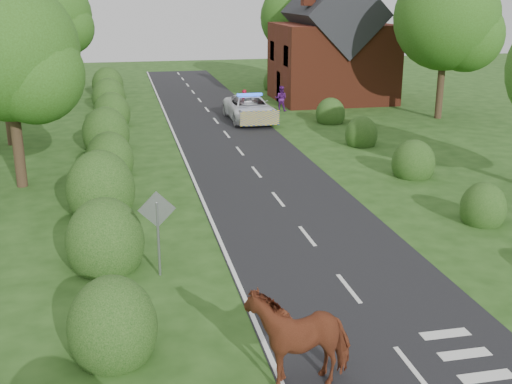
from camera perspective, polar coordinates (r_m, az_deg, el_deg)
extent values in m
plane|color=#234616|center=(17.96, 8.24, -8.53)|extent=(120.00, 120.00, 0.00)
cube|color=black|center=(31.61, -1.11, 3.22)|extent=(6.00, 70.00, 0.02)
cube|color=white|center=(14.76, 13.74, -15.01)|extent=(0.12, 1.80, 0.01)
cube|color=white|center=(17.95, 8.24, -8.46)|extent=(0.12, 1.80, 0.01)
cube|color=white|center=(21.42, 4.57, -3.91)|extent=(0.12, 1.80, 0.01)
cube|color=white|center=(25.05, 1.97, -0.63)|extent=(0.12, 1.80, 0.01)
cube|color=white|center=(28.77, 0.04, 1.80)|extent=(0.12, 1.80, 0.01)
cube|color=white|center=(32.56, -1.45, 3.67)|extent=(0.12, 1.80, 0.01)
cube|color=white|center=(36.40, -2.63, 5.15)|extent=(0.12, 1.80, 0.01)
cube|color=white|center=(40.27, -3.59, 6.34)|extent=(0.12, 1.80, 0.01)
cube|color=white|center=(44.16, -4.38, 7.33)|extent=(0.12, 1.80, 0.01)
cube|color=white|center=(48.07, -5.05, 8.15)|extent=(0.12, 1.80, 0.01)
cube|color=white|center=(51.99, -5.62, 8.84)|extent=(0.12, 1.80, 0.01)
cube|color=white|center=(55.92, -6.11, 9.44)|extent=(0.12, 1.80, 0.01)
cube|color=white|center=(59.86, -6.54, 9.96)|extent=(0.12, 1.80, 0.01)
cube|color=white|center=(63.81, -6.91, 10.42)|extent=(0.12, 1.80, 0.01)
cube|color=white|center=(31.20, -6.35, 2.95)|extent=(0.12, 70.00, 0.01)
cube|color=white|center=(14.94, 19.79, -15.17)|extent=(1.20, 0.35, 0.01)
cube|color=white|center=(15.58, 18.04, -13.53)|extent=(1.20, 0.35, 0.01)
cube|color=white|center=(16.25, 16.46, -12.00)|extent=(1.20, 0.35, 0.01)
ellipsoid|color=#0D370D|center=(14.92, -12.63, -11.71)|extent=(2.00, 2.10, 2.40)
ellipsoid|color=#0D370D|center=(19.42, -13.26, -4.38)|extent=(2.30, 2.41, 2.70)
ellipsoid|color=#0D370D|center=(24.12, -13.64, 0.14)|extent=(2.50, 2.62, 3.00)
ellipsoid|color=#0D370D|center=(28.97, -12.87, 2.82)|extent=(2.10, 2.20, 2.50)
ellipsoid|color=#0D370D|center=(33.82, -13.20, 5.03)|extent=(2.40, 2.52, 2.80)
ellipsoid|color=#0D370D|center=(39.71, -12.69, 6.81)|extent=(2.20, 2.31, 2.60)
ellipsoid|color=#0D370D|center=(45.62, -12.95, 8.18)|extent=(2.30, 2.41, 2.70)
ellipsoid|color=#0D370D|center=(51.56, -13.04, 9.25)|extent=(2.40, 2.52, 2.80)
ellipsoid|color=#0D370D|center=(23.81, 19.54, -1.39)|extent=(1.60, 1.68, 1.90)
ellipsoid|color=#0D370D|center=(28.91, 13.81, 2.50)|extent=(1.90, 2.00, 2.10)
ellipsoid|color=#0D370D|center=(34.21, 9.34, 5.03)|extent=(1.70, 1.78, 2.00)
ellipsoid|color=#0D370D|center=(39.83, 6.63, 6.91)|extent=(1.80, 1.89, 2.00)
ellipsoid|color=#0D370D|center=(53.06, 1.56, 9.67)|extent=(1.70, 1.78, 2.00)
cylinder|color=#332316|center=(28.00, -20.45, 4.37)|extent=(0.44, 0.44, 3.96)
sphere|color=#2B4B13|center=(27.47, -21.26, 11.68)|extent=(5.60, 5.60, 5.60)
sphere|color=#3B8127|center=(26.88, -19.13, 9.86)|extent=(3.92, 3.92, 3.92)
cylinder|color=#332316|center=(36.02, -21.15, 6.85)|extent=(0.44, 0.44, 3.74)
sphere|color=#2B4B13|center=(35.61, -21.76, 12.22)|extent=(5.60, 5.60, 5.60)
sphere|color=#3B8127|center=(34.99, -20.14, 10.91)|extent=(3.92, 3.92, 3.92)
cylinder|color=#332316|center=(45.95, -21.33, 9.62)|extent=(0.44, 0.44, 4.84)
sphere|color=#3B8127|center=(44.83, -20.39, 13.81)|extent=(4.76, 4.76, 4.76)
cylinder|color=#332316|center=(55.56, -17.20, 10.87)|extent=(0.44, 0.44, 4.18)
sphere|color=#2B4B13|center=(55.29, -17.56, 14.77)|extent=(6.00, 6.00, 6.00)
sphere|color=#3B8127|center=(54.66, -16.40, 13.85)|extent=(4.20, 4.20, 4.20)
cylinder|color=#332316|center=(42.42, 16.09, 9.25)|extent=(0.44, 0.44, 4.40)
sphere|color=#2B4B13|center=(42.07, 16.56, 14.64)|extent=(6.40, 6.40, 6.40)
sphere|color=#3B8127|center=(42.11, 18.24, 13.13)|extent=(4.48, 4.48, 4.48)
cylinder|color=#332316|center=(55.41, 3.54, 11.47)|extent=(0.44, 0.44, 3.96)
sphere|color=#2B4B13|center=(55.15, 3.61, 15.19)|extent=(6.00, 6.00, 6.00)
sphere|color=#3B8127|center=(54.91, 4.85, 14.22)|extent=(4.20, 4.20, 4.20)
cylinder|color=gray|center=(18.37, -8.68, -4.19)|extent=(0.08, 0.08, 2.20)
cube|color=gray|center=(18.06, -8.81, -1.54)|extent=(1.06, 0.04, 1.06)
cube|color=maroon|center=(47.88, 6.76, 11.35)|extent=(8.00, 7.00, 5.50)
cube|color=black|center=(47.63, 6.91, 15.48)|extent=(5.94, 7.40, 5.94)
imported|color=#5F2E18|center=(13.74, 3.81, -13.02)|extent=(2.53, 1.48, 1.73)
imported|color=white|center=(40.15, -0.57, 7.44)|extent=(2.63, 5.64, 1.56)
cube|color=yellow|center=(37.44, 0.34, 6.58)|extent=(2.33, 0.08, 0.86)
cube|color=blue|center=(40.01, -0.58, 8.66)|extent=(1.56, 0.29, 0.14)
imported|color=#A30C25|center=(41.99, -1.08, 7.97)|extent=(0.71, 0.57, 1.67)
imported|color=#501769|center=(43.49, 2.23, 8.30)|extent=(1.02, 0.93, 1.69)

